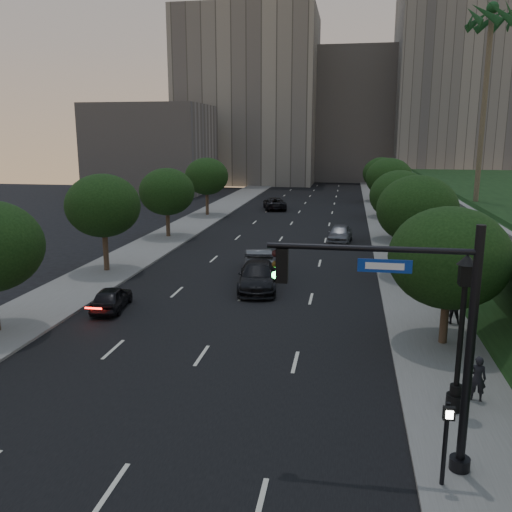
% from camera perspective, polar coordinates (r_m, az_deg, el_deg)
% --- Properties ---
extents(ground, '(160.00, 160.00, 0.00)m').
position_cam_1_polar(ground, '(19.25, -9.85, -16.10)').
color(ground, black).
rests_on(ground, ground).
extents(road_surface, '(16.00, 140.00, 0.02)m').
position_cam_1_polar(road_surface, '(47.13, 2.34, 1.35)').
color(road_surface, black).
rests_on(road_surface, ground).
extents(sidewalk_right, '(4.50, 140.00, 0.15)m').
position_cam_1_polar(sidewalk_right, '(46.94, 14.84, 0.97)').
color(sidewalk_right, slate).
rests_on(sidewalk_right, ground).
extents(sidewalk_left, '(4.50, 140.00, 0.15)m').
position_cam_1_polar(sidewalk_left, '(49.47, -9.52, 1.80)').
color(sidewalk_left, slate).
rests_on(sidewalk_left, ground).
extents(parapet_wall, '(0.35, 90.00, 0.70)m').
position_cam_1_polar(parapet_wall, '(44.76, 19.53, 5.67)').
color(parapet_wall, slate).
rests_on(parapet_wall, embankment).
extents(office_block_left, '(26.00, 20.00, 32.00)m').
position_cam_1_polar(office_block_left, '(109.89, -0.74, 16.14)').
color(office_block_left, gray).
rests_on(office_block_left, ground).
extents(office_block_mid, '(22.00, 18.00, 26.00)m').
position_cam_1_polar(office_block_mid, '(117.91, 10.10, 14.25)').
color(office_block_mid, gray).
rests_on(office_block_mid, ground).
extents(office_block_right, '(20.00, 22.00, 36.00)m').
position_cam_1_polar(office_block_right, '(113.64, 19.70, 16.33)').
color(office_block_right, gray).
rests_on(office_block_right, ground).
extents(office_block_filler, '(18.00, 16.00, 14.00)m').
position_cam_1_polar(office_block_filler, '(91.62, -10.84, 11.00)').
color(office_block_filler, gray).
rests_on(office_block_filler, ground).
extents(tree_right_a, '(5.20, 5.20, 6.24)m').
position_cam_1_polar(tree_right_a, '(24.78, 19.67, -0.18)').
color(tree_right_a, '#38281C').
rests_on(tree_right_a, ground).
extents(tree_right_b, '(5.20, 5.20, 6.74)m').
position_cam_1_polar(tree_right_b, '(36.41, 16.62, 4.70)').
color(tree_right_b, '#38281C').
rests_on(tree_right_b, ground).
extents(tree_right_c, '(5.20, 5.20, 6.24)m').
position_cam_1_polar(tree_right_c, '(49.31, 14.87, 6.16)').
color(tree_right_c, '#38281C').
rests_on(tree_right_c, ground).
extents(tree_right_d, '(5.20, 5.20, 6.74)m').
position_cam_1_polar(tree_right_d, '(63.17, 13.83, 7.99)').
color(tree_right_d, '#38281C').
rests_on(tree_right_d, ground).
extents(tree_right_e, '(5.20, 5.20, 6.24)m').
position_cam_1_polar(tree_right_e, '(78.14, 13.09, 8.47)').
color(tree_right_e, '#38281C').
rests_on(tree_right_e, ground).
extents(tree_left_b, '(5.00, 5.00, 6.71)m').
position_cam_1_polar(tree_left_b, '(37.82, -15.81, 5.12)').
color(tree_left_b, '#38281C').
rests_on(tree_left_b, ground).
extents(tree_left_c, '(5.00, 5.00, 6.34)m').
position_cam_1_polar(tree_left_c, '(49.83, -9.37, 6.69)').
color(tree_left_c, '#38281C').
rests_on(tree_left_c, ground).
extents(tree_left_d, '(5.00, 5.00, 6.71)m').
position_cam_1_polar(tree_left_d, '(63.14, -5.22, 8.35)').
color(tree_left_d, '#38281C').
rests_on(tree_left_d, ground).
extents(palm_far, '(3.20, 3.20, 15.50)m').
position_cam_1_polar(palm_far, '(47.69, 23.55, 21.82)').
color(palm_far, '#4C4233').
rests_on(palm_far, embankment).
extents(traffic_signal_mast, '(5.68, 0.56, 7.00)m').
position_cam_1_polar(traffic_signal_mast, '(15.29, 17.55, -9.14)').
color(traffic_signal_mast, black).
rests_on(traffic_signal_mast, ground).
extents(street_lamp, '(0.64, 0.64, 5.62)m').
position_cam_1_polar(street_lamp, '(19.11, 20.70, -8.29)').
color(street_lamp, black).
rests_on(street_lamp, ground).
extents(pedestrian_signal, '(0.30, 0.33, 2.50)m').
position_cam_1_polar(pedestrian_signal, '(15.54, 19.37, -17.52)').
color(pedestrian_signal, black).
rests_on(pedestrian_signal, ground).
extents(sedan_near_left, '(2.04, 3.98, 1.30)m').
position_cam_1_polar(sedan_near_left, '(30.15, -14.98, -4.30)').
color(sedan_near_left, black).
rests_on(sedan_near_left, ground).
extents(sedan_mid_left, '(2.84, 5.18, 1.62)m').
position_cam_1_polar(sedan_mid_left, '(37.06, 0.24, -0.47)').
color(sedan_mid_left, '#56595C').
rests_on(sedan_mid_left, ground).
extents(sedan_far_left, '(3.79, 6.03, 1.55)m').
position_cam_1_polar(sedan_far_left, '(68.83, 1.97, 5.56)').
color(sedan_far_left, black).
rests_on(sedan_far_left, ground).
extents(sedan_near_right, '(2.98, 5.86, 1.63)m').
position_cam_1_polar(sedan_near_right, '(32.90, 0.19, -2.15)').
color(sedan_near_right, black).
rests_on(sedan_near_right, ground).
extents(sedan_far_right, '(2.32, 4.90, 1.62)m').
position_cam_1_polar(sedan_far_right, '(47.67, 8.82, 2.32)').
color(sedan_far_right, slate).
rests_on(sedan_far_right, ground).
extents(pedestrian_a, '(0.64, 0.47, 1.62)m').
position_cam_1_polar(pedestrian_a, '(20.68, 22.27, -11.84)').
color(pedestrian_a, black).
rests_on(pedestrian_a, sidewalk_right).
extents(pedestrian_b, '(0.92, 0.76, 1.74)m').
position_cam_1_polar(pedestrian_b, '(28.30, 20.03, -4.96)').
color(pedestrian_b, black).
rests_on(pedestrian_b, sidewalk_right).
extents(pedestrian_c, '(0.98, 0.52, 1.59)m').
position_cam_1_polar(pedestrian_c, '(29.59, 19.41, -4.31)').
color(pedestrian_c, black).
rests_on(pedestrian_c, sidewalk_right).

